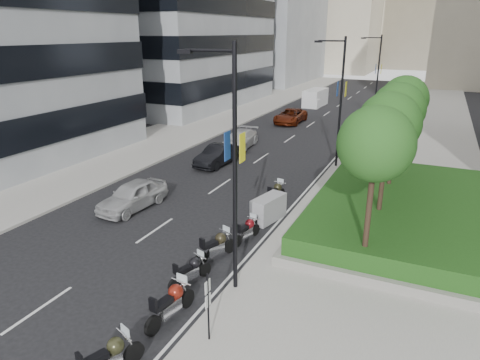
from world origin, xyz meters
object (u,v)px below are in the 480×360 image
Objects in this scene: motorcycle_3 at (217,246)px; delivery_van at (315,98)px; motorcycle_2 at (191,271)px; car_b at (218,155)px; parking_sign at (208,303)px; lamp_post_2 at (376,74)px; motorcycle_5 at (268,209)px; motorcycle_1 at (171,303)px; lamp_post_1 at (339,97)px; motorcycle_0 at (109,358)px; lamp_post_0 at (231,161)px; motorcycle_6 at (276,193)px; motorcycle_4 at (247,230)px; car_d at (290,116)px; car_c at (240,139)px; car_a at (133,195)px.

motorcycle_3 is 0.42× the size of delivery_van.
motorcycle_2 is 0.45× the size of car_b.
lamp_post_2 is at bearing 90.99° from parking_sign.
motorcycle_1 is at bearing -167.50° from motorcycle_5.
lamp_post_1 is at bearing 24.60° from car_b.
car_b is at bearing 39.45° from motorcycle_0.
motorcycle_1 is at bearing -112.83° from lamp_post_0.
motorcycle_3 is at bearing 23.25° from motorcycle_0.
lamp_post_0 is 10.11m from motorcycle_6.
motorcycle_1 is 11.44m from motorcycle_6.
motorcycle_4 is at bearing 11.92° from motorcycle_2.
lamp_post_0 is 3.95× the size of motorcycle_5.
motorcycle_0 is 14.31m from motorcycle_6.
motorcycle_2 is at bearing 130.09° from parking_sign.
motorcycle_2 is at bearing -95.26° from lamp_post_1.
car_d is 1.03× the size of delivery_van.
lamp_post_1 is at bearing 90.00° from lamp_post_0.
motorcycle_0 is at bearing -78.52° from car_c.
delivery_van is at bearing 28.00° from motorcycle_2.
parking_sign is 24.03m from car_c.
lamp_post_0 is 7.88m from motorcycle_5.
lamp_post_1 is 1.72× the size of delivery_van.
lamp_post_1 reaches higher than motorcycle_1.
motorcycle_0 is (-1.24, -5.37, -4.45)m from lamp_post_0.
car_a is at bearing 71.70° from motorcycle_2.
motorcycle_5 is at bearing -74.53° from car_d.
motorcycle_6 is (0.08, 7.13, -0.03)m from motorcycle_3.
car_b is at bearing 45.29° from motorcycle_4.
motorcycle_2 is 0.92× the size of motorcycle_6.
car_b reaches higher than motorcycle_2.
motorcycle_6 is (-0.45, 11.43, -0.07)m from motorcycle_1.
lamp_post_1 reaches higher than motorcycle_4.
motorcycle_2 is at bearing -62.14° from car_b.
motorcycle_3 is 0.44× the size of car_c.
delivery_van reaches higher than car_b.
car_c is (-6.87, 19.54, 0.16)m from motorcycle_2.
lamp_post_1 is 4.49× the size of motorcycle_4.
car_c is at bearing 100.47° from car_b.
lamp_post_2 is 1.66× the size of car_d.
lamp_post_0 is 1.00× the size of lamp_post_1.
car_b reaches higher than car_c.
car_d is at bearing 94.16° from car_b.
lamp_post_1 and lamp_post_2 have the same top height.
car_d reaches higher than motorcycle_6.
lamp_post_0 reaches higher than motorcycle_0.
car_b is at bearing -88.63° from car_c.
motorcycle_3 is 13.80m from car_b.
motorcycle_5 reaches higher than motorcycle_0.
lamp_post_2 is 4.13× the size of motorcycle_3.
car_a is 0.83× the size of car_d.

